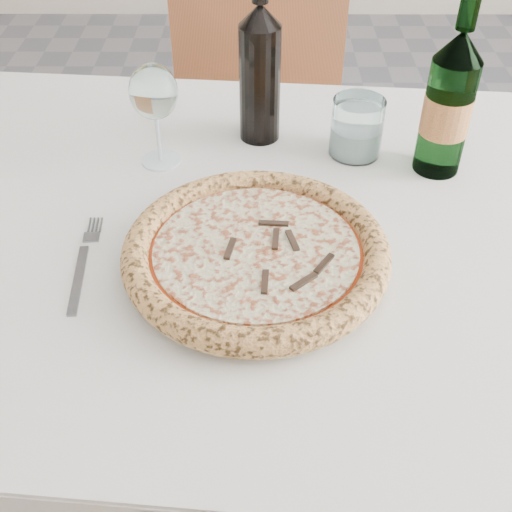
# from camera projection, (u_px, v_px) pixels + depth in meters

# --- Properties ---
(dining_table) EXTENTS (1.54, 0.99, 0.76)m
(dining_table) POSITION_uv_depth(u_px,v_px,m) (256.00, 266.00, 0.97)
(dining_table) COLOR brown
(dining_table) RESTS_ON floor
(chair_far) EXTENTS (0.51, 0.51, 0.93)m
(chair_far) POSITION_uv_depth(u_px,v_px,m) (265.00, 104.00, 1.64)
(chair_far) COLOR brown
(chair_far) RESTS_ON floor
(plate) EXTENTS (0.30, 0.30, 0.02)m
(plate) POSITION_uv_depth(u_px,v_px,m) (256.00, 262.00, 0.83)
(plate) COLOR white
(plate) RESTS_ON dining_table
(pizza) EXTENTS (0.34, 0.34, 0.04)m
(pizza) POSITION_uv_depth(u_px,v_px,m) (256.00, 252.00, 0.82)
(pizza) COLOR #EACB83
(pizza) RESTS_ON plate
(fork) EXTENTS (0.02, 0.18, 0.00)m
(fork) POSITION_uv_depth(u_px,v_px,m) (83.00, 265.00, 0.84)
(fork) COLOR gray
(fork) RESTS_ON dining_table
(wine_glass) EXTENTS (0.07, 0.07, 0.16)m
(wine_glass) POSITION_uv_depth(u_px,v_px,m) (154.00, 95.00, 0.95)
(wine_glass) COLOR white
(wine_glass) RESTS_ON dining_table
(tumbler) EXTENTS (0.08, 0.08, 0.09)m
(tumbler) POSITION_uv_depth(u_px,v_px,m) (356.00, 131.00, 1.02)
(tumbler) COLOR white
(tumbler) RESTS_ON dining_table
(beer_bottle) EXTENTS (0.07, 0.07, 0.28)m
(beer_bottle) POSITION_uv_depth(u_px,v_px,m) (449.00, 104.00, 0.94)
(beer_bottle) COLOR #3A6A3E
(beer_bottle) RESTS_ON dining_table
(wine_bottle) EXTENTS (0.07, 0.07, 0.27)m
(wine_bottle) POSITION_uv_depth(u_px,v_px,m) (260.00, 72.00, 1.01)
(wine_bottle) COLOR black
(wine_bottle) RESTS_ON dining_table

